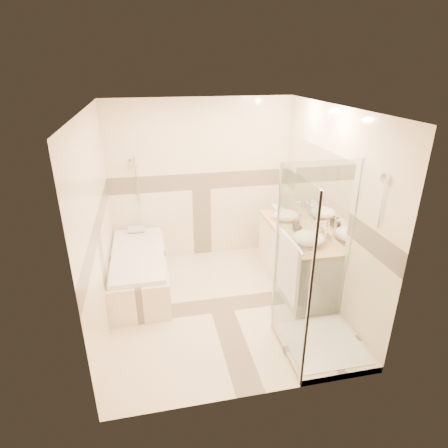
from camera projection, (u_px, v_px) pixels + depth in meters
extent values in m
cube|color=beige|center=(220.00, 305.00, 4.94)|extent=(2.80, 3.00, 0.01)
cube|color=white|center=(220.00, 108.00, 3.95)|extent=(2.80, 3.00, 0.01)
cube|color=beige|center=(201.00, 181.00, 5.80)|extent=(2.80, 0.01, 2.50)
cube|color=beige|center=(256.00, 285.00, 3.09)|extent=(2.80, 0.01, 2.50)
cube|color=beige|center=(97.00, 227.00, 4.18)|extent=(0.01, 3.00, 2.50)
cube|color=beige|center=(329.00, 209.00, 4.71)|extent=(0.01, 3.00, 2.50)
cube|color=white|center=(319.00, 187.00, 4.90)|extent=(0.01, 1.60, 1.00)
cylinder|color=silver|center=(136.00, 179.00, 5.54)|extent=(0.02, 0.02, 0.70)
cube|color=beige|center=(140.00, 272.00, 5.23)|extent=(0.75, 1.70, 0.50)
cube|color=white|center=(138.00, 254.00, 5.12)|extent=(0.69, 1.60, 0.06)
ellipsoid|color=white|center=(138.00, 257.00, 5.14)|extent=(0.56, 1.40, 0.16)
cube|color=white|center=(294.00, 259.00, 5.26)|extent=(0.55, 1.60, 0.80)
cylinder|color=silver|center=(286.00, 266.00, 4.79)|extent=(0.01, 0.24, 0.01)
cylinder|color=silver|center=(266.00, 239.00, 5.51)|extent=(0.01, 0.24, 0.01)
cube|color=#E0AF77|center=(297.00, 232.00, 5.10)|extent=(0.57, 1.62, 0.05)
cube|color=beige|center=(323.00, 346.00, 4.16)|extent=(0.90, 0.90, 0.08)
cube|color=white|center=(323.00, 343.00, 4.14)|extent=(0.80, 0.80, 0.01)
cube|color=white|center=(291.00, 273.00, 3.68)|extent=(0.01, 0.90, 2.00)
cube|color=white|center=(314.00, 248.00, 4.16)|extent=(0.90, 0.01, 2.00)
cylinder|color=silver|center=(310.00, 299.00, 3.27)|extent=(0.03, 0.03, 2.00)
cylinder|color=silver|center=(276.00, 252.00, 4.08)|extent=(0.03, 0.03, 2.00)
cylinder|color=silver|center=(351.00, 244.00, 4.25)|extent=(0.03, 0.03, 2.00)
cylinder|color=silver|center=(385.00, 179.00, 3.48)|extent=(0.03, 0.10, 0.10)
cylinder|color=silver|center=(291.00, 240.00, 3.53)|extent=(0.02, 0.60, 0.02)
cube|color=silver|center=(288.00, 268.00, 3.65)|extent=(0.04, 0.48, 0.62)
ellipsoid|color=white|center=(286.00, 215.00, 5.38)|extent=(0.36, 0.36, 0.15)
ellipsoid|color=white|center=(309.00, 238.00, 4.67)|extent=(0.40, 0.40, 0.16)
cylinder|color=silver|center=(301.00, 210.00, 5.40)|extent=(0.03, 0.03, 0.28)
cylinder|color=silver|center=(299.00, 202.00, 5.35)|extent=(0.10, 0.02, 0.02)
cylinder|color=silver|center=(326.00, 231.00, 4.68)|extent=(0.03, 0.03, 0.30)
cylinder|color=silver|center=(323.00, 222.00, 4.62)|extent=(0.11, 0.03, 0.03)
imported|color=black|center=(295.00, 224.00, 5.08)|extent=(0.08, 0.08, 0.14)
imported|color=black|center=(298.00, 226.00, 4.99)|extent=(0.16, 0.16, 0.16)
cube|color=silver|center=(278.00, 209.00, 5.71)|extent=(0.15, 0.24, 0.08)
cylinder|color=silver|center=(136.00, 229.00, 5.68)|extent=(0.24, 0.11, 0.11)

